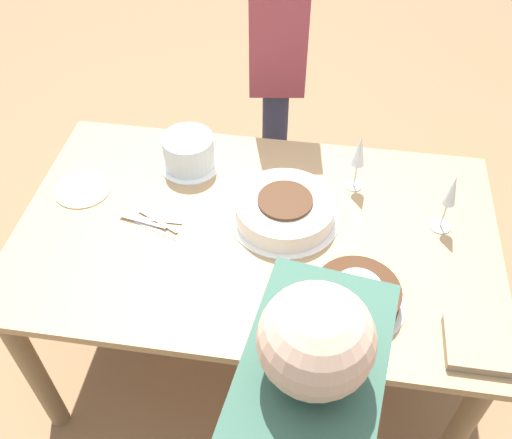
# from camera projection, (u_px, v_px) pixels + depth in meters

# --- Properties ---
(ground_plane) EXTENTS (12.00, 12.00, 0.00)m
(ground_plane) POSITION_uv_depth(u_px,v_px,m) (256.00, 352.00, 2.43)
(ground_plane) COLOR #8E6B47
(dining_table) EXTENTS (1.57, 0.96, 0.77)m
(dining_table) POSITION_uv_depth(u_px,v_px,m) (256.00, 251.00, 1.95)
(dining_table) COLOR tan
(dining_table) RESTS_ON ground_plane
(cake_center_white) EXTENTS (0.37, 0.37, 0.09)m
(cake_center_white) POSITION_uv_depth(u_px,v_px,m) (285.00, 210.00, 1.88)
(cake_center_white) COLOR white
(cake_center_white) RESTS_ON dining_table
(cake_front_chocolate) EXTENTS (0.29, 0.29, 0.08)m
(cake_front_chocolate) POSITION_uv_depth(u_px,v_px,m) (357.00, 296.00, 1.64)
(cake_front_chocolate) COLOR white
(cake_front_chocolate) RESTS_ON dining_table
(cake_back_decorated) EXTENTS (0.22, 0.22, 0.13)m
(cake_back_decorated) POSITION_uv_depth(u_px,v_px,m) (189.00, 152.00, 2.04)
(cake_back_decorated) COLOR white
(cake_back_decorated) RESTS_ON dining_table
(wine_glass_near) EXTENTS (0.06, 0.06, 0.22)m
(wine_glass_near) POSITION_uv_depth(u_px,v_px,m) (359.00, 153.00, 1.90)
(wine_glass_near) COLOR silver
(wine_glass_near) RESTS_ON dining_table
(wine_glass_far) EXTENTS (0.07, 0.07, 0.22)m
(wine_glass_far) POSITION_uv_depth(u_px,v_px,m) (451.00, 195.00, 1.77)
(wine_glass_far) COLOR silver
(wine_glass_far) RESTS_ON dining_table
(dessert_plate_left) EXTENTS (0.20, 0.20, 0.01)m
(dessert_plate_left) POSITION_uv_depth(u_px,v_px,m) (83.00, 189.00, 2.00)
(dessert_plate_left) COLOR beige
(dessert_plate_left) RESTS_ON dining_table
(fork_pile) EXTENTS (0.22, 0.12, 0.01)m
(fork_pile) POSITION_uv_depth(u_px,v_px,m) (153.00, 223.00, 1.88)
(fork_pile) COLOR silver
(fork_pile) RESTS_ON dining_table
(napkin_stack) EXTENTS (0.18, 0.16, 0.03)m
(napkin_stack) POSITION_uv_depth(u_px,v_px,m) (477.00, 345.00, 1.55)
(napkin_stack) COLOR gray
(napkin_stack) RESTS_ON dining_table
(person_watching) EXTENTS (0.27, 0.43, 1.71)m
(person_watching) POSITION_uv_depth(u_px,v_px,m) (277.00, 25.00, 2.27)
(person_watching) COLOR #2D334C
(person_watching) RESTS_ON ground_plane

